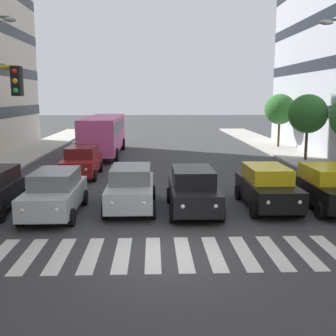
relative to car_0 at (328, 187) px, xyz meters
The scene contains 11 objects.
ground_plane 8.30m from the car_0, 35.30° to the left, with size 180.00×180.00×0.00m, color #38383A.
crosswalk_markings 8.30m from the car_0, 35.30° to the left, with size 10.35×2.80×0.01m.
car_0 is the anchor object (origin of this frame).
car_1 2.47m from the car_0, ahead, with size 2.02×4.44×1.72m.
car_2 5.57m from the car_0, ahead, with size 2.02×4.44×1.72m.
car_3 8.09m from the car_0, ahead, with size 2.02×4.44×1.72m.
car_4 10.99m from the car_0, ahead, with size 2.02×4.44×1.72m.
car_row2_0 13.41m from the car_0, 32.88° to the right, with size 2.02×4.44×1.72m.
bus_behind_traffic 19.38m from the car_0, 55.42° to the right, with size 2.78×10.50×3.00m.
street_tree_2 12.85m from the car_0, 106.49° to the right, with size 2.70×2.70×4.56m.
street_tree_3 20.22m from the car_0, 101.33° to the right, with size 2.65×2.65×4.62m.
Camera 1 is at (0.43, 11.47, 4.57)m, focal length 44.03 mm.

